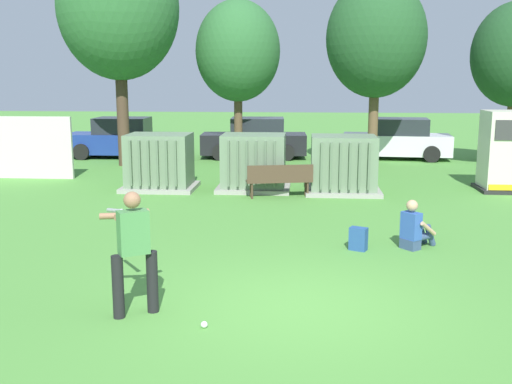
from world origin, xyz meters
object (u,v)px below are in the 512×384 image
transformer_west (160,163)px  parked_car_left_of_center (255,139)px  park_bench (280,178)px  batter (133,246)px  transformer_mid_east (343,165)px  parked_car_right_of_center (397,140)px  backpack (359,239)px  generator_enclosure (508,152)px  seated_spectator (414,229)px  transformer_mid_west (254,163)px  sports_ball (204,325)px  parked_car_leftmost (120,139)px

transformer_west → parked_car_left_of_center: size_ratio=0.49×
park_bench → batter: (-1.67, -8.33, 0.44)m
transformer_mid_east → batter: size_ratio=1.21×
transformer_mid_east → park_bench: transformer_mid_east is taller
parked_car_right_of_center → park_bench: bearing=-117.7°
backpack → parked_car_right_of_center: 13.53m
generator_enclosure → seated_spectator: 7.33m
batter → park_bench: bearing=78.6°
transformer_west → parked_car_left_of_center: same height
transformer_mid_east → backpack: (-0.05, -5.80, -0.57)m
transformer_mid_west → sports_ball: size_ratio=23.33×
generator_enclosure → backpack: (-4.78, -6.49, -0.92)m
sports_ball → parked_car_leftmost: bearing=110.4°
generator_enclosure → transformer_mid_west: bearing=-176.4°
transformer_mid_west → backpack: size_ratio=4.77×
transformer_west → parked_car_right_of_center: 10.79m
transformer_mid_east → sports_ball: (-2.39, -9.63, -0.74)m
transformer_mid_west → sports_ball: (0.17, -9.86, -0.74)m
sports_ball → seated_spectator: bearing=49.9°
transformer_mid_east → generator_enclosure: 4.79m
batter → parked_car_left_of_center: bearing=88.9°
generator_enclosure → sports_ball: (-7.12, -10.32, -1.09)m
transformer_mid_east → park_bench: size_ratio=1.14×
sports_ball → transformer_west: bearing=106.7°
batter → parked_car_leftmost: batter is taller
parked_car_left_of_center → transformer_mid_east: bearing=-66.9°
park_bench → parked_car_right_of_center: parked_car_right_of_center is taller
backpack → parked_car_leftmost: parked_car_leftmost is taller
backpack → transformer_mid_west: bearing=112.6°
transformer_west → generator_enclosure: (10.04, 0.57, 0.35)m
transformer_west → seated_spectator: size_ratio=2.18×
transformer_west → parked_car_right_of_center: (7.92, 7.33, -0.04)m
park_bench → parked_car_right_of_center: (4.37, 8.34, 0.22)m
transformer_mid_east → parked_car_left_of_center: 7.94m
park_bench → transformer_mid_west: bearing=125.8°
sports_ball → parked_car_left_of_center: (-0.72, 16.93, 0.71)m
sports_ball → parked_car_right_of_center: size_ratio=0.02×
park_bench → sports_ball: bearing=-94.1°
batter → sports_ball: (1.04, -0.42, -0.93)m
generator_enclosure → parked_car_right_of_center: size_ratio=0.53×
generator_enclosure → parked_car_leftmost: generator_enclosure is taller
backpack → parked_car_right_of_center: parked_car_right_of_center is taller
transformer_mid_west → parked_car_right_of_center: size_ratio=0.48×
sports_ball → transformer_mid_west: bearing=91.0°
sports_ball → backpack: 4.49m
parked_car_leftmost → generator_enclosure: bearing=-25.3°
transformer_mid_west → transformer_mid_east: same height
generator_enclosure → parked_car_leftmost: bearing=154.7°
transformer_mid_east → seated_spectator: (1.02, -5.59, -0.41)m
transformer_west → transformer_mid_east: size_ratio=1.00×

